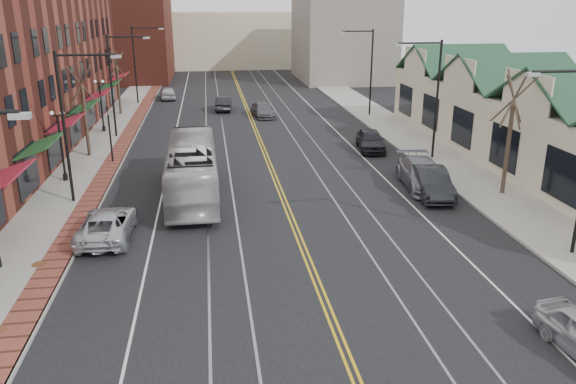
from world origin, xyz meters
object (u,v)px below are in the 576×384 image
object	(u,v)px
parked_suv	(107,224)
parked_car_c	(422,174)
transit_bus	(192,169)
parked_car_d	(371,140)
parked_car_b	(431,182)

from	to	relation	value
parked_suv	parked_car_c	distance (m)	18.11
transit_bus	parked_suv	world-z (taller)	transit_bus
parked_car_c	parked_car_d	size ratio (longest dim) A/B	1.25
parked_car_b	parked_car_c	world-z (taller)	parked_car_c
transit_bus	parked_car_b	xyz separation A→B (m)	(13.38, -1.99, -0.76)
transit_bus	parked_car_b	bearing A→B (deg)	170.78
parked_car_c	parked_suv	bearing A→B (deg)	-157.14
transit_bus	parked_car_d	bearing A→B (deg)	-147.09
parked_suv	transit_bus	bearing A→B (deg)	-122.81
parked_car_d	parked_suv	bearing A→B (deg)	-132.21
parked_car_b	parked_car_d	xyz separation A→B (m)	(-0.50, 10.57, -0.03)
parked_suv	parked_car_b	world-z (taller)	parked_car_b
parked_suv	parked_car_c	size ratio (longest dim) A/B	0.88
transit_bus	parked_car_d	distance (m)	15.49
parked_car_b	parked_car_d	distance (m)	10.58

